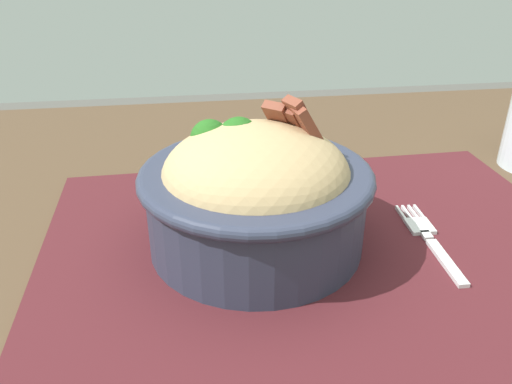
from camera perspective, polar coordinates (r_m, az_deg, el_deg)
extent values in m
cube|color=#4C3826|center=(0.46, 3.69, -8.23)|extent=(1.11, 0.87, 0.03)
cylinder|color=#412F20|center=(1.14, 24.57, -10.07)|extent=(0.04, 0.04, 0.73)
cube|color=#47191E|center=(0.45, 7.02, -6.26)|extent=(0.48, 0.36, 0.00)
cylinder|color=#2D3347|center=(0.43, 0.00, -1.68)|extent=(0.18, 0.18, 0.07)
torus|color=#2D3347|center=(0.42, 0.00, 1.84)|extent=(0.19, 0.19, 0.01)
ellipsoid|color=tan|center=(0.42, 0.00, 1.97)|extent=(0.18, 0.18, 0.08)
sphere|color=#225C1B|center=(0.44, 5.05, 6.32)|extent=(0.03, 0.03, 0.03)
sphere|color=#225C1B|center=(0.43, -1.90, 5.96)|extent=(0.04, 0.04, 0.04)
sphere|color=#225C1B|center=(0.43, -5.14, 5.89)|extent=(0.03, 0.03, 0.03)
cylinder|color=orange|center=(0.39, -2.69, 2.96)|extent=(0.01, 0.03, 0.01)
cube|color=brown|center=(0.42, 6.14, 6.61)|extent=(0.04, 0.03, 0.05)
cube|color=brown|center=(0.43, 5.44, 7.30)|extent=(0.04, 0.03, 0.05)
cube|color=brown|center=(0.44, 4.49, 7.27)|extent=(0.04, 0.04, 0.04)
cube|color=brown|center=(0.45, 3.38, 7.70)|extent=(0.04, 0.04, 0.04)
cube|color=silver|center=(0.45, 20.34, -7.29)|extent=(0.01, 0.06, 0.00)
cube|color=silver|center=(0.48, 18.50, -4.77)|extent=(0.01, 0.01, 0.00)
cube|color=silver|center=(0.50, 17.67, -3.61)|extent=(0.02, 0.03, 0.00)
cube|color=silver|center=(0.52, 17.57, -2.13)|extent=(0.00, 0.02, 0.00)
cube|color=silver|center=(0.52, 16.96, -2.18)|extent=(0.00, 0.02, 0.00)
cube|color=silver|center=(0.51, 16.33, -2.22)|extent=(0.00, 0.02, 0.00)
cube|color=silver|center=(0.51, 15.71, -2.26)|extent=(0.00, 0.02, 0.00)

